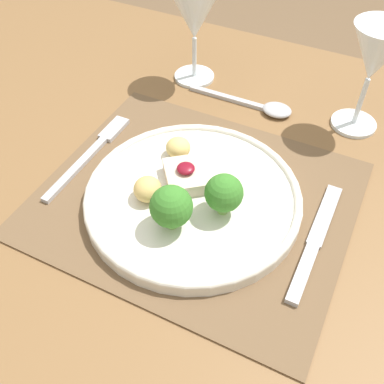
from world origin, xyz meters
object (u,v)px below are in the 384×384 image
fork (94,150)px  dinner_plate (191,195)px  wine_glass_near (375,58)px  wine_glass_far (195,18)px  knife (312,247)px  spoon (264,107)px

fork → dinner_plate: bearing=-11.3°
fork → wine_glass_near: (0.35, 0.25, 0.12)m
wine_glass_near → wine_glass_far: 0.30m
fork → knife: size_ratio=1.00×
wine_glass_near → wine_glass_far: wine_glass_near is taller
wine_glass_near → wine_glass_far: size_ratio=1.05×
wine_glass_near → dinner_plate: bearing=-120.4°
dinner_plate → wine_glass_far: 0.33m
wine_glass_far → knife: bearing=-43.1°
spoon → wine_glass_far: size_ratio=1.13×
fork → knife: knife is taller
wine_glass_far → spoon: bearing=-13.2°
dinner_plate → wine_glass_near: 0.34m
dinner_plate → knife: 0.17m
fork → wine_glass_far: (0.05, 0.26, 0.11)m
fork → spoon: bearing=45.9°
knife → wine_glass_near: 0.30m
knife → spoon: (-0.16, 0.25, -0.00)m
knife → wine_glass_far: wine_glass_far is taller
knife → wine_glass_far: bearing=134.6°
knife → spoon: bearing=119.6°
dinner_plate → knife: (0.17, -0.00, -0.01)m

